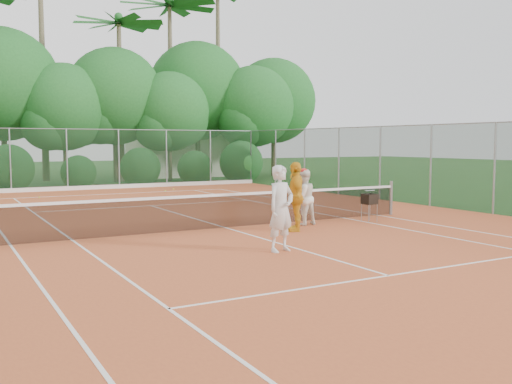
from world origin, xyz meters
TOP-DOWN VIEW (x-y plane):
  - ground at (0.00, 0.00)m, footprint 120.00×120.00m
  - clay_court at (0.00, 0.00)m, footprint 18.00×36.00m
  - club_building at (9.00, 24.00)m, footprint 8.00×5.00m
  - tennis_net at (0.00, 0.00)m, footprint 11.97×0.10m
  - player_white at (-0.47, -3.55)m, footprint 0.76×0.59m
  - player_center_grp at (2.18, -0.49)m, footprint 0.82×0.66m
  - player_yellow at (1.38, -1.31)m, footprint 0.89×1.16m
  - ball_hopper at (4.27, -0.89)m, footprint 0.36×0.36m
  - stray_ball_a at (-3.15, 11.51)m, footprint 0.07×0.07m
  - stray_ball_b at (3.36, 12.72)m, footprint 0.07×0.07m
  - stray_ball_c at (2.63, 11.93)m, footprint 0.07×0.07m
  - court_markings at (0.00, 0.00)m, footprint 11.03×23.83m
  - fence_back at (0.00, 15.00)m, footprint 18.07×0.07m
  - fence_right at (9.00, -1.50)m, footprint 0.07×33.07m
  - tropical_treeline at (1.43, 20.22)m, footprint 32.10×8.49m

SIDE VIEW (x-z plane):
  - ground at x=0.00m, z-range 0.00..0.00m
  - clay_court at x=0.00m, z-range 0.00..0.02m
  - court_markings at x=0.00m, z-range 0.02..0.03m
  - stray_ball_a at x=-3.15m, z-range 0.02..0.09m
  - stray_ball_b at x=3.36m, z-range 0.02..0.09m
  - stray_ball_c at x=2.63m, z-range 0.02..0.09m
  - tennis_net at x=0.00m, z-range -0.02..1.08m
  - ball_hopper at x=4.27m, z-range 0.26..1.09m
  - player_center_grp at x=2.18m, z-range 0.01..1.63m
  - player_yellow at x=1.38m, z-range 0.02..1.86m
  - player_white at x=-0.47m, z-range 0.02..1.88m
  - club_building at x=9.00m, z-range 0.00..3.00m
  - fence_back at x=0.00m, z-range 0.02..3.02m
  - fence_right at x=9.00m, z-range 0.02..3.02m
  - tropical_treeline at x=1.43m, z-range -2.40..12.63m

